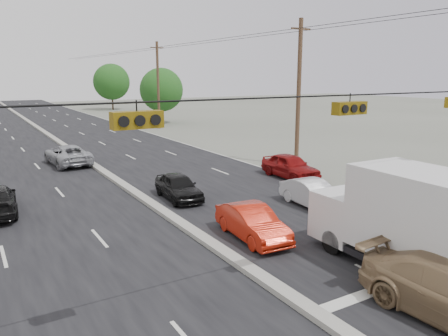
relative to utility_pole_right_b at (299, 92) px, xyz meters
The scene contains 14 objects.
ground 20.18m from the utility_pole_right_b, 129.81° to the right, with size 200.00×200.00×0.00m, color #606356.
road_surface 20.18m from the utility_pole_right_b, 129.81° to the left, with size 20.00×160.00×0.02m, color black.
center_median 20.16m from the utility_pole_right_b, 129.81° to the left, with size 0.50×160.00×0.20m, color gray.
utility_pole_right_b is the anchor object (origin of this frame).
utility_pole_right_c 25.00m from the utility_pole_right_b, 90.00° to the left, with size 1.60×0.30×10.00m.
traffic_signals 18.66m from the utility_pole_right_b, 126.50° to the right, with size 25.00×0.30×0.54m.
tree_right_mid 30.11m from the utility_pole_right_b, 85.24° to the left, with size 5.60×5.60×7.14m.
tree_right_far 55.11m from the utility_pole_right_b, 86.36° to the left, with size 6.40×6.40×8.16m.
box_truck 17.54m from the utility_pole_right_b, 118.08° to the right, with size 2.56×6.86×3.45m.
red_sedan 15.40m from the utility_pole_right_b, 136.77° to the right, with size 1.38×3.97×1.31m, color #B41C0B.
queue_car_a 12.25m from the utility_pole_right_b, 161.87° to the right, with size 1.56×3.88×1.32m, color black.
queue_car_b 10.95m from the utility_pole_right_b, 125.51° to the right, with size 1.37×3.92×1.29m, color #BABABC.
queue_car_e 5.97m from the utility_pole_right_b, 135.44° to the right, with size 1.76×4.38×1.49m, color maroon.
oncoming_far 16.85m from the utility_pole_right_b, 148.73° to the left, with size 2.36×5.13×1.42m, color #989A9F.
Camera 1 is at (-7.51, -8.44, 6.36)m, focal length 35.00 mm.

